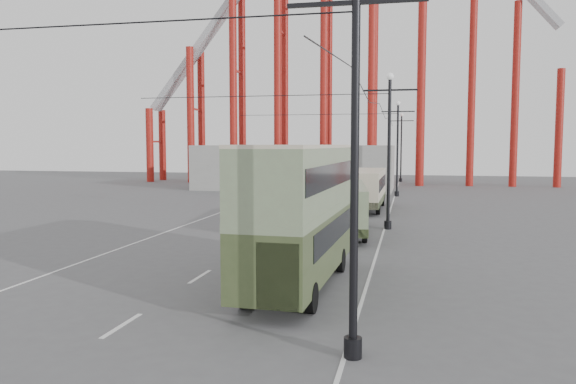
% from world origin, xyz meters
% --- Properties ---
extents(ground, '(160.00, 160.00, 0.00)m').
position_xyz_m(ground, '(0.00, 0.00, 0.00)').
color(ground, '#525154').
rests_on(ground, ground).
extents(road_markings, '(12.52, 120.00, 0.01)m').
position_xyz_m(road_markings, '(-0.86, 19.70, 0.01)').
color(road_markings, silver).
rests_on(road_markings, ground).
extents(lamp_post_near, '(3.20, 0.44, 10.80)m').
position_xyz_m(lamp_post_near, '(5.60, -3.00, 7.86)').
color(lamp_post_near, black).
rests_on(lamp_post_near, ground).
extents(lamp_post_mid, '(3.20, 0.44, 9.32)m').
position_xyz_m(lamp_post_mid, '(5.60, 18.00, 4.68)').
color(lamp_post_mid, black).
rests_on(lamp_post_mid, ground).
extents(lamp_post_far, '(3.20, 0.44, 9.32)m').
position_xyz_m(lamp_post_far, '(5.60, 40.00, 4.68)').
color(lamp_post_far, black).
rests_on(lamp_post_far, ground).
extents(lamp_post_distant, '(3.20, 0.44, 9.32)m').
position_xyz_m(lamp_post_distant, '(5.60, 62.00, 4.68)').
color(lamp_post_distant, black).
rests_on(lamp_post_distant, ground).
extents(roller_coaster, '(52.95, 5.00, 55.48)m').
position_xyz_m(roller_coaster, '(-2.49, 56.89, 22.92)').
color(roller_coaster, maroon).
rests_on(roller_coaster, ground).
extents(fairground_shed, '(22.00, 10.00, 5.00)m').
position_xyz_m(fairground_shed, '(-6.00, 47.00, 2.50)').
color(fairground_shed, gray).
rests_on(fairground_shed, ground).
extents(double_decker_bus, '(2.71, 9.54, 5.08)m').
position_xyz_m(double_decker_bus, '(3.05, 3.36, 2.85)').
color(double_decker_bus, '#3A4827').
rests_on(double_decker_bus, ground).
extents(single_decker_green, '(3.47, 10.06, 2.79)m').
position_xyz_m(single_decker_green, '(3.20, 16.09, 1.57)').
color(single_decker_green, gray).
rests_on(single_decker_green, ground).
extents(single_decker_cream, '(2.57, 9.95, 3.09)m').
position_xyz_m(single_decker_cream, '(3.52, 28.11, 1.74)').
color(single_decker_cream, beige).
rests_on(single_decker_cream, ground).
extents(pedestrian, '(0.82, 0.77, 1.89)m').
position_xyz_m(pedestrian, '(-0.67, 9.02, 0.94)').
color(pedestrian, black).
rests_on(pedestrian, ground).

